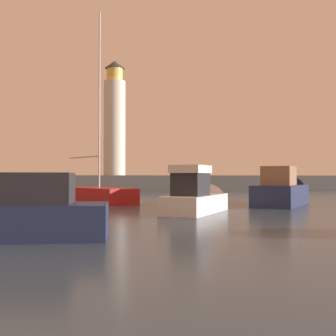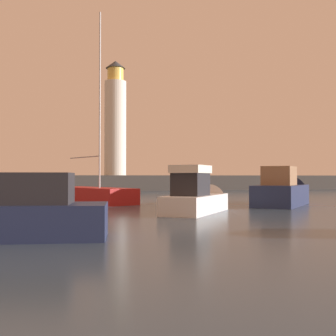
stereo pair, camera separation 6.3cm
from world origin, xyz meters
TOP-DOWN VIEW (x-y plane):
  - ground_plane at (0.00, 27.91)m, footprint 220.00×220.00m
  - breakwater at (0.00, 55.83)m, footprint 81.71×4.23m
  - lighthouse at (2.21, 55.83)m, footprint 2.95×2.95m
  - motorboat_1 at (1.97, 20.64)m, footprint 5.94×6.79m
  - motorboat_3 at (9.66, 24.69)m, footprint 7.40×7.68m
  - sailboat_moored at (-3.00, 30.39)m, footprint 5.65×8.96m

SIDE VIEW (x-z plane):
  - ground_plane at x=0.00m, z-range 0.00..0.00m
  - sailboat_moored at x=-3.00m, z-range -6.42..7.66m
  - motorboat_1 at x=1.97m, z-range -0.70..2.26m
  - motorboat_3 at x=9.66m, z-range -0.66..2.42m
  - breakwater at x=0.00m, z-range 0.00..2.13m
  - lighthouse at x=2.21m, z-range 1.71..17.45m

